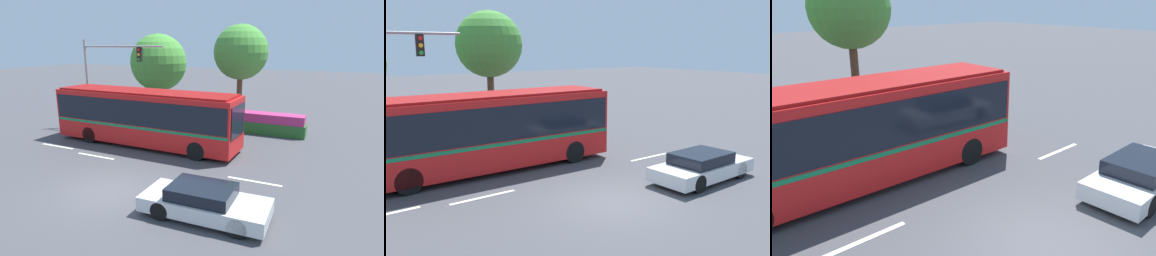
{
  "view_description": "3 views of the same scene",
  "coord_description": "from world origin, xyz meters",
  "views": [
    {
      "loc": [
        8.19,
        -9.58,
        5.78
      ],
      "look_at": [
        2.16,
        3.52,
        2.05
      ],
      "focal_mm": 29.94,
      "sensor_mm": 36.0,
      "label": 1
    },
    {
      "loc": [
        -8.82,
        -9.88,
        5.13
      ],
      "look_at": [
        1.31,
        3.73,
        1.81
      ],
      "focal_mm": 38.67,
      "sensor_mm": 36.0,
      "label": 2
    },
    {
      "loc": [
        -6.92,
        -4.76,
        5.66
      ],
      "look_at": [
        1.65,
        4.85,
        1.38
      ],
      "focal_mm": 36.34,
      "sensor_mm": 36.0,
      "label": 3
    }
  ],
  "objects": [
    {
      "name": "lane_stripe_near",
      "position": [
        -3.32,
        3.03,
        0.01
      ],
      "size": [
        2.4,
        0.16,
        0.01
      ],
      "primitive_type": "cube",
      "color": "silver",
      "rests_on": "ground"
    },
    {
      "name": "street_tree_centre",
      "position": [
        1.65,
        12.84,
        5.27
      ],
      "size": [
        3.85,
        3.85,
        7.23
      ],
      "color": "brown",
      "rests_on": "ground"
    },
    {
      "name": "ground_plane",
      "position": [
        0.0,
        0.0,
        0.0
      ],
      "size": [
        140.0,
        140.0,
        0.0
      ],
      "primitive_type": "plane",
      "color": "#444449"
    },
    {
      "name": "sedan_foreground",
      "position": [
        4.37,
        -0.29,
        0.55
      ],
      "size": [
        4.48,
        1.95,
        1.13
      ],
      "rotation": [
        0.0,
        0.0,
        0.03
      ],
      "color": "silver",
      "rests_on": "ground"
    },
    {
      "name": "flowering_hedge",
      "position": [
        1.34,
        11.47,
        0.68
      ],
      "size": [
        10.43,
        1.19,
        1.39
      ],
      "color": "#286028",
      "rests_on": "ground"
    },
    {
      "name": "city_bus",
      "position": [
        -1.99,
        5.92,
        1.85
      ],
      "size": [
        11.42,
        2.72,
        3.26
      ],
      "rotation": [
        0.0,
        0.0,
        -0.02
      ],
      "color": "red",
      "rests_on": "ground"
    },
    {
      "name": "lane_stripe_far",
      "position": [
        5.25,
        3.33,
        0.01
      ],
      "size": [
        2.4,
        0.16,
        0.01
      ],
      "primitive_type": "cube",
      "color": "silver",
      "rests_on": "ground"
    }
  ]
}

